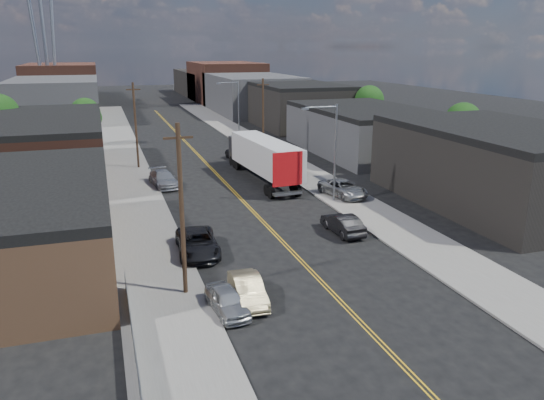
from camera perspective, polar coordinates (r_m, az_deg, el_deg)
ground at (r=80.45m, az=-9.11°, el=6.02°), size 260.00×260.00×0.00m
centerline at (r=65.94m, az=-7.01°, el=3.88°), size 0.32×120.00×0.01m
sidewalk_left at (r=64.85m, az=-15.29°, el=3.29°), size 5.00×140.00×0.15m
sidewalk_right at (r=68.31m, az=0.84°, el=4.49°), size 5.00×140.00×0.15m
warehouse_tan at (r=38.42m, az=-25.98°, el=-2.30°), size 12.00×22.00×5.60m
warehouse_brown at (r=63.48m, az=-23.14°, el=5.26°), size 12.00×26.00×6.60m
industrial_right_a at (r=52.31m, az=23.23°, el=3.45°), size 14.00×22.00×7.10m
industrial_right_b at (r=73.60m, az=9.93°, el=7.45°), size 14.00×24.00×6.10m
industrial_right_c at (r=97.06m, az=2.74°, el=10.17°), size 14.00×22.00×7.60m
skyline_left_a at (r=114.02m, az=-22.24°, el=10.01°), size 16.00×30.00×8.00m
skyline_right_a at (r=118.19m, az=-2.20°, el=11.35°), size 16.00×30.00×8.00m
skyline_left_b at (r=138.82m, az=-21.65°, el=11.38°), size 16.00×26.00×10.00m
skyline_right_b at (r=142.27m, az=-5.02°, el=12.51°), size 16.00×26.00×10.00m
skyline_left_c at (r=158.85m, az=-21.22°, el=11.34°), size 16.00×40.00×7.00m
skyline_right_c at (r=161.87m, az=-6.66°, el=12.37°), size 16.00×40.00×7.00m
streetlight_near at (r=48.35m, az=6.41°, el=5.86°), size 3.39×0.25×9.00m
streetlight_far at (r=81.20m, az=-3.90°, el=10.07°), size 3.39×0.25×9.00m
utility_pole_left_near at (r=29.89m, az=-9.69°, el=-1.09°), size 1.60×0.26×10.00m
utility_pole_left_far at (r=64.03m, az=-14.45°, el=7.80°), size 1.60×0.26×10.00m
utility_pole_right at (r=69.90m, az=-0.96°, el=8.97°), size 1.60×0.26×10.00m
chainlink_fence at (r=25.52m, az=-14.52°, el=-15.63°), size 0.05×16.00×1.22m
tree_left_mid at (r=74.74m, az=-27.25°, el=7.94°), size 5.10×5.04×8.37m
tree_left_far at (r=80.87m, az=-19.39°, el=8.64°), size 4.35×4.20×6.97m
tree_right_near at (r=69.34m, az=19.85°, el=7.74°), size 4.60×4.48×7.44m
tree_right_far at (r=89.37m, az=10.44°, el=10.30°), size 4.85×4.76×7.91m
semi_truck at (r=57.32m, az=-1.21°, el=4.80°), size 3.97×17.61×4.57m
car_left_a at (r=29.22m, az=-4.86°, el=-10.74°), size 2.06×4.21×1.38m
car_left_b at (r=30.26m, az=-2.63°, el=-9.61°), size 1.77×4.54×1.47m
car_left_c at (r=37.16m, az=-8.02°, el=-4.60°), size 3.08×6.03×1.63m
car_left_d at (r=55.76m, az=-11.61°, el=2.25°), size 2.89×5.74×1.60m
car_right_oncoming at (r=41.17m, az=7.60°, el=-2.55°), size 1.85×4.78×1.55m
car_right_lot_a at (r=50.91m, az=7.67°, el=1.27°), size 3.71×6.00×1.55m
car_right_lot_c at (r=69.52m, az=-0.68°, el=5.38°), size 2.87×4.65×1.48m
car_ahead_truck at (r=67.66m, az=-3.44°, el=4.92°), size 3.05×5.51×1.46m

